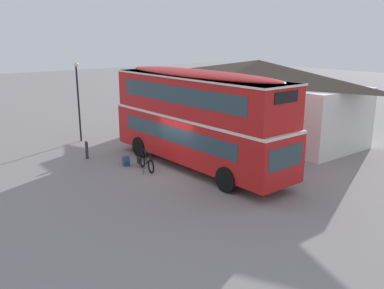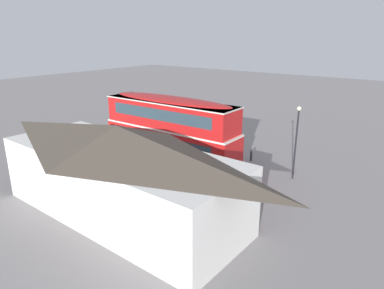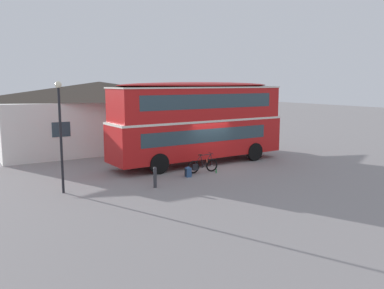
% 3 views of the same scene
% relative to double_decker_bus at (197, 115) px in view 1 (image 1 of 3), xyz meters
% --- Properties ---
extents(ground_plane, '(120.00, 120.00, 0.00)m').
position_rel_double_decker_bus_xyz_m(ground_plane, '(-0.01, -1.16, -2.65)').
color(ground_plane, gray).
extents(double_decker_bus, '(10.85, 2.75, 4.79)m').
position_rel_double_decker_bus_xyz_m(double_decker_bus, '(0.00, 0.00, 0.00)').
color(double_decker_bus, black).
rests_on(double_decker_bus, ground).
extents(touring_bicycle, '(1.76, 0.49, 1.03)m').
position_rel_double_decker_bus_xyz_m(touring_bicycle, '(-1.27, -2.19, -2.27)').
color(touring_bicycle, black).
rests_on(touring_bicycle, ground).
extents(backpack_on_ground, '(0.36, 0.38, 0.53)m').
position_rel_double_decker_bus_xyz_m(backpack_on_ground, '(-2.40, -2.63, -2.37)').
color(backpack_on_ground, '#2D4C7A').
rests_on(backpack_on_ground, ground).
extents(water_bottle_green_metal, '(0.07, 0.07, 0.23)m').
position_rel_double_decker_bus_xyz_m(water_bottle_green_metal, '(-0.69, -2.70, -2.54)').
color(water_bottle_green_metal, green).
rests_on(water_bottle_green_metal, ground).
extents(pub_building, '(13.97, 5.67, 4.83)m').
position_rel_double_decker_bus_xyz_m(pub_building, '(-3.18, 7.73, -0.18)').
color(pub_building, silver).
rests_on(pub_building, ground).
extents(street_lamp, '(0.28, 0.28, 4.82)m').
position_rel_double_decker_bus_xyz_m(street_lamp, '(-8.61, -2.26, 0.32)').
color(street_lamp, black).
rests_on(street_lamp, ground).
extents(kerb_bollard, '(0.16, 0.16, 0.97)m').
position_rel_double_decker_bus_xyz_m(kerb_bollard, '(-4.82, -3.61, -2.15)').
color(kerb_bollard, '#333338').
rests_on(kerb_bollard, ground).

